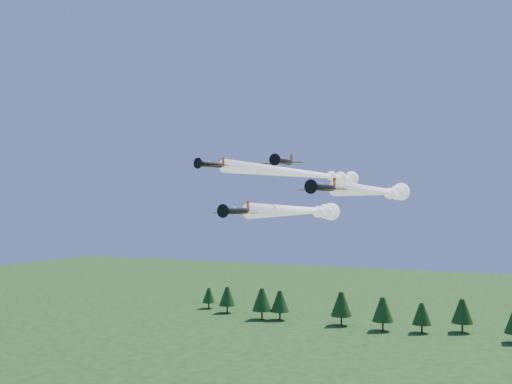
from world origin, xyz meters
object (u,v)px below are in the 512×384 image
at_px(plane_lead, 304,211).
at_px(plane_slot, 284,161).
at_px(plane_left, 308,174).
at_px(plane_right, 379,191).

distance_m(plane_lead, plane_slot, 12.57).
xyz_separation_m(plane_lead, plane_slot, (-0.43, -8.99, 8.77)).
bearing_deg(plane_slot, plane_left, 102.00).
xyz_separation_m(plane_left, plane_right, (18.79, -11.60, -4.50)).
bearing_deg(plane_right, plane_slot, -119.56).
xyz_separation_m(plane_right, plane_slot, (-13.11, -16.63, 5.03)).
height_order(plane_right, plane_slot, plane_slot).
bearing_deg(plane_left, plane_right, -21.29).
relative_size(plane_lead, plane_left, 0.74).
xyz_separation_m(plane_lead, plane_left, (-6.11, 19.24, 8.24)).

